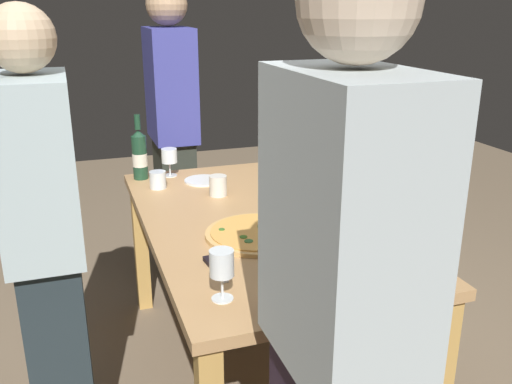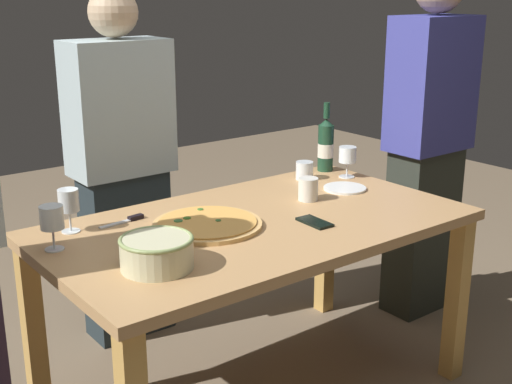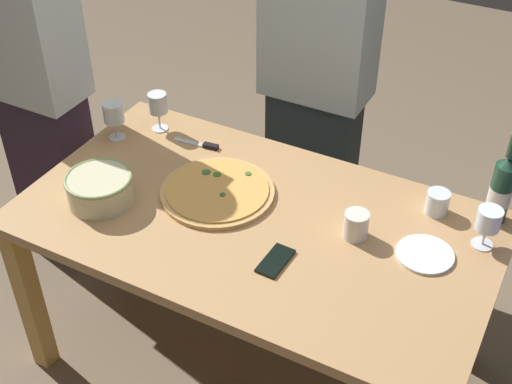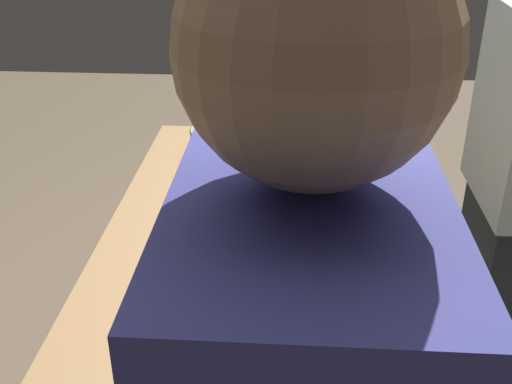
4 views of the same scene
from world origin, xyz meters
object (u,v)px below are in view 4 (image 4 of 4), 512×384
Objects in this scene: serving_bowl at (221,141)px; cup_amber at (276,275)px; dining_table at (256,251)px; person_guest_right at (313,79)px; wine_bottle at (427,362)px; cup_ceramic at (382,333)px; wine_glass_near_pizza at (348,122)px; pizza_knife at (343,171)px; wine_glass_by_bottle at (348,369)px; cell_phone at (197,249)px; pizza at (276,194)px; wine_glass_far_left at (313,112)px; side_plate at (279,350)px.

serving_bowl is 0.88m from cup_amber.
dining_table is 0.94× the size of person_guest_right.
cup_ceramic is (-0.18, -0.06, -0.09)m from wine_bottle.
wine_bottle is 0.19× the size of person_guest_right.
wine_bottle reaches higher than wine_glass_near_pizza.
pizza_knife is (-1.10, -0.09, -0.12)m from wine_bottle.
dining_table is at bearing -167.49° from cup_amber.
wine_glass_by_bottle is (0.71, 0.23, 0.19)m from dining_table.
wine_bottle is at bearing 38.47° from cup_amber.
wine_glass_by_bottle is at bearing -90.81° from wine_bottle.
person_guest_right is (-1.63, -0.13, 0.08)m from cup_ceramic.
wine_bottle is at bearing 15.48° from person_guest_right.
pizza_knife is (-0.54, 0.44, 0.00)m from cell_phone.
wine_glass_far_left is at bearing 166.82° from pizza.
cup_ceramic is (-0.18, 0.09, -0.06)m from wine_glass_by_bottle.
person_guest_right is at bearing 170.55° from dining_table.
wine_glass_far_left is 1.28m from side_plate.
person_guest_right reaches higher than cell_phone.
pizza_knife reaches higher than dining_table.
dining_table is at bearing -43.70° from cell_phone.
side_plate is at bearing -137.27° from wine_glass_by_bottle.
side_plate is (0.74, 0.03, -0.01)m from pizza.
cup_ceramic is 0.91m from pizza_knife.
wine_glass_far_left is 0.82× the size of pizza_knife.
wine_bottle is at bearing 19.74° from pizza.
wine_glass_near_pizza reaches higher than cell_phone.
wine_bottle reaches higher than pizza_knife.
cell_phone is at bearing -148.44° from side_plate.
cup_ceramic is 0.57× the size of cell_phone.
serving_bowl is at bearing -80.38° from wine_glass_near_pizza.
wine_glass_far_left is at bearing 174.14° from cup_amber.
wine_glass_far_left is (-0.20, 0.35, 0.05)m from serving_bowl.
side_plate reaches higher than dining_table.
serving_bowl is at bearing -162.24° from dining_table.
serving_bowl is at bearing -162.22° from wine_glass_by_bottle.
side_plate is (1.08, 0.26, -0.05)m from serving_bowl.
cell_phone is (0.87, -0.34, -0.10)m from wine_glass_far_left.
serving_bowl is 1.63× the size of wine_glass_by_bottle.
wine_glass_far_left is 0.36m from pizza_knife.
wine_glass_near_pizza is 1.03× the size of wine_glass_far_left.
wine_glass_near_pizza is (-0.08, 0.48, 0.05)m from serving_bowl.
pizza is at bearing -159.64° from cup_ceramic.
pizza is at bearing -30.14° from cell_phone.
wine_glass_near_pizza is 0.24m from pizza_knife.
wine_bottle is 2.06× the size of wine_glass_near_pizza.
pizza is at bearing -177.34° from side_plate.
serving_bowl reaches higher than dining_table.
wine_glass_near_pizza is 1.18m from side_plate.
cell_phone is (-0.55, -0.38, -0.09)m from wine_glass_by_bottle.
serving_bowl is 0.47m from pizza_knife.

